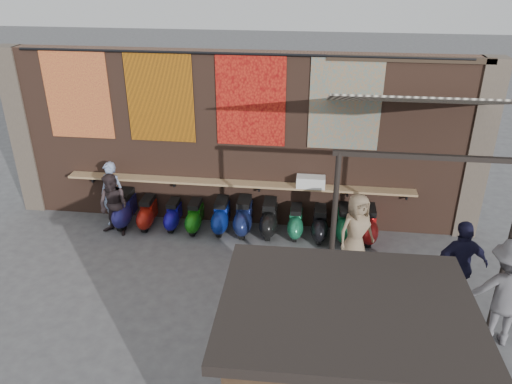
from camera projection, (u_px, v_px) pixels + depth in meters
ground at (219, 284)px, 9.78m from camera, size 70.00×70.00×0.00m
brick_wall at (239, 141)px, 11.33m from camera, size 10.00×0.40×4.00m
pier_left at (25, 131)px, 11.92m from camera, size 0.50×0.50×4.00m
pier_right at (477, 151)px, 10.74m from camera, size 0.50×0.50×4.00m
eating_counter at (237, 183)px, 11.39m from camera, size 8.00×0.32×0.05m
shelf_box at (311, 182)px, 11.11m from camera, size 0.64×0.29×0.25m
tapestry_redgold at (77, 95)px, 11.11m from camera, size 1.50×0.02×2.00m
tapestry_sun at (160, 98)px, 10.89m from camera, size 1.50×0.02×2.00m
tapestry_orange at (251, 101)px, 10.66m from camera, size 1.50×0.02×2.00m
tapestry_multi at (345, 104)px, 10.44m from camera, size 1.50×0.02×2.00m
hang_rail at (236, 54)px, 10.26m from camera, size 9.50×0.06×0.06m
scooter_stool_0 at (125, 209)px, 11.72m from camera, size 0.39×0.87×0.83m
scooter_stool_1 at (148, 213)px, 11.66m from camera, size 0.34×0.76×0.72m
scooter_stool_2 at (173, 215)px, 11.63m from camera, size 0.32×0.71×0.67m
scooter_stool_3 at (195, 217)px, 11.51m from camera, size 0.34×0.75×0.71m
scooter_stool_4 at (221, 216)px, 11.47m from camera, size 0.37×0.82×0.77m
scooter_stool_5 at (244, 217)px, 11.39m from camera, size 0.39×0.87×0.82m
scooter_stool_6 at (269, 219)px, 11.33m from camera, size 0.38×0.85×0.80m
scooter_stool_7 at (296, 222)px, 11.29m from camera, size 0.33×0.74×0.71m
scooter_stool_8 at (320, 224)px, 11.17m from camera, size 0.35×0.78×0.74m
scooter_stool_9 at (344, 224)px, 11.11m from camera, size 0.37×0.83×0.79m
scooter_stool_10 at (368, 225)px, 11.08m from camera, size 0.38×0.84×0.80m
diner_left at (112, 195)px, 11.55m from camera, size 0.66×0.52×1.59m
diner_right at (114, 205)px, 11.20m from camera, size 0.84×0.73×1.48m
shopper_navy at (459, 266)px, 8.77m from camera, size 1.10×0.66×1.76m
shopper_grey at (507, 293)px, 7.98m from camera, size 1.34×0.94×1.90m
shopper_tan at (356, 231)px, 10.04m from camera, size 0.94×0.84×1.61m
stall_roof at (348, 308)px, 5.09m from camera, size 2.65×2.06×0.12m
stall_sign at (339, 310)px, 6.23m from camera, size 1.20×0.06×0.50m
stall_shelf at (334, 364)px, 6.63m from camera, size 1.94×0.14×0.06m
awning_canvas at (421, 100)px, 8.65m from camera, size 3.20×3.28×0.97m
awning_ledger at (410, 59)px, 9.90m from camera, size 3.30×0.08×0.12m
awning_header at (433, 157)px, 7.51m from camera, size 3.00×0.08×0.08m
awning_post_left at (333, 238)px, 8.33m from camera, size 0.09×0.09×3.10m
awning_post_right at (508, 250)px, 8.02m from camera, size 0.09×0.09×3.10m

